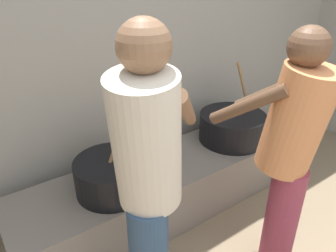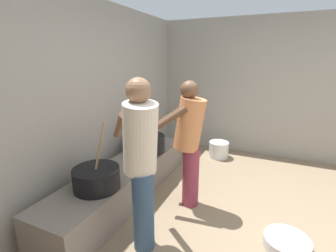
# 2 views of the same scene
# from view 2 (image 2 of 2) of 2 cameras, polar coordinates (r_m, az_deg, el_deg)

# --- Properties ---
(ground_plane) EXTENTS (10.50, 10.50, 0.00)m
(ground_plane) POSITION_cam_2_polar(r_m,az_deg,el_deg) (2.78, 24.74, -25.50)
(ground_plane) COLOR #847056
(block_enclosure_rear) EXTENTS (5.45, 0.20, 2.49)m
(block_enclosure_rear) POSITION_cam_2_polar(r_m,az_deg,el_deg) (3.10, -21.55, 4.89)
(block_enclosure_rear) COLOR #9E998E
(block_enclosure_rear) RESTS_ON ground_plane
(block_enclosure_right) EXTENTS (0.20, 4.98, 2.49)m
(block_enclosure_right) POSITION_cam_2_polar(r_m,az_deg,el_deg) (4.79, 26.47, 7.81)
(block_enclosure_right) COLOR #9E998E
(block_enclosure_right) RESTS_ON ground_plane
(hearth_ledge) EXTENTS (2.55, 0.60, 0.44)m
(hearth_ledge) POSITION_cam_2_polar(r_m,az_deg,el_deg) (3.29, -10.17, -12.71)
(hearth_ledge) COLOR slate
(hearth_ledge) RESTS_ON ground_plane
(cooking_pot_main) EXTENTS (0.49, 0.49, 0.68)m
(cooking_pot_main) POSITION_cam_2_polar(r_m,az_deg,el_deg) (2.71, -16.57, -11.72)
(cooking_pot_main) COLOR black
(cooking_pot_main) RESTS_ON hearth_ledge
(cooking_pot_secondary) EXTENTS (0.56, 0.56, 0.69)m
(cooking_pot_secondary) POSITION_cam_2_polar(r_m,az_deg,el_deg) (3.59, -5.22, -4.10)
(cooking_pot_secondary) COLOR black
(cooking_pot_secondary) RESTS_ON hearth_ledge
(cook_in_cream_shirt) EXTENTS (0.70, 0.70, 1.62)m
(cook_in_cream_shirt) POSITION_cam_2_polar(r_m,az_deg,el_deg) (2.16, -6.48, -7.22)
(cook_in_cream_shirt) COLOR navy
(cook_in_cream_shirt) RESTS_ON ground_plane
(cook_in_orange_shirt) EXTENTS (0.45, 0.70, 1.54)m
(cook_in_orange_shirt) POSITION_cam_2_polar(r_m,az_deg,el_deg) (2.82, 4.98, -2.77)
(cook_in_orange_shirt) COLOR #8C3347
(cook_in_orange_shirt) RESTS_ON ground_plane
(bucket_white_plastic) EXTENTS (0.35, 0.35, 0.29)m
(bucket_white_plastic) POSITION_cam_2_polar(r_m,az_deg,el_deg) (4.57, 11.93, -5.46)
(bucket_white_plastic) COLOR silver
(bucket_white_plastic) RESTS_ON ground_plane
(metal_mixing_bowl) EXTENTS (0.43, 0.43, 0.10)m
(metal_mixing_bowl) POSITION_cam_2_polar(r_m,az_deg,el_deg) (2.83, 26.32, -23.57)
(metal_mixing_bowl) COLOR #B7B7BC
(metal_mixing_bowl) RESTS_ON ground_plane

